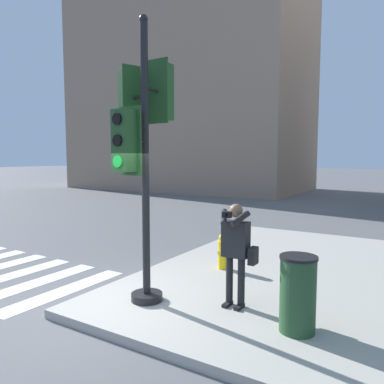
% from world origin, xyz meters
% --- Properties ---
extents(ground_plane, '(160.00, 160.00, 0.00)m').
position_xyz_m(ground_plane, '(0.00, 0.00, 0.00)').
color(ground_plane, '#5B5B5E').
extents(sidewalk_corner, '(8.00, 8.00, 0.14)m').
position_xyz_m(sidewalk_corner, '(3.50, 3.50, 0.07)').
color(sidewalk_corner, '#ADA89E').
rests_on(sidewalk_corner, ground_plane).
extents(traffic_signal_pole, '(0.85, 1.21, 4.45)m').
position_xyz_m(traffic_signal_pole, '(0.49, 0.65, 2.76)').
color(traffic_signal_pole, black).
rests_on(traffic_signal_pole, sidewalk_corner).
extents(person_photographer, '(0.58, 0.54, 1.60)m').
position_xyz_m(person_photographer, '(1.91, 1.14, 1.09)').
color(person_photographer, black).
rests_on(person_photographer, sidewalk_corner).
extents(fire_hydrant, '(0.21, 0.27, 0.74)m').
position_xyz_m(fire_hydrant, '(0.86, 2.79, 0.50)').
color(fire_hydrant, yellow).
rests_on(fire_hydrant, sidewalk_corner).
extents(trash_bin, '(0.49, 0.49, 1.02)m').
position_xyz_m(trash_bin, '(2.96, 0.81, 0.65)').
color(trash_bin, '#234728').
rests_on(trash_bin, sidewalk_corner).
extents(building_left, '(17.43, 9.35, 17.88)m').
position_xyz_m(building_left, '(-11.18, 20.69, 8.95)').
color(building_left, gray).
rests_on(building_left, ground_plane).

